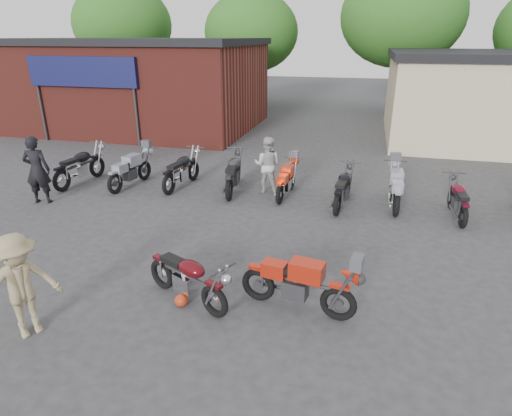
% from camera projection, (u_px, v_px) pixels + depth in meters
% --- Properties ---
extents(ground, '(90.00, 90.00, 0.00)m').
position_uv_depth(ground, '(204.00, 295.00, 7.76)').
color(ground, '#313133').
extents(brick_building, '(12.00, 8.00, 4.00)m').
position_uv_depth(brick_building, '(135.00, 86.00, 21.67)').
color(brick_building, maroon).
rests_on(brick_building, ground).
extents(stucco_building, '(10.00, 8.00, 3.50)m').
position_uv_depth(stucco_building, '(509.00, 101.00, 18.61)').
color(stucco_building, tan).
rests_on(stucco_building, ground).
extents(tree_0, '(6.56, 6.56, 8.20)m').
position_uv_depth(tree_0, '(124.00, 40.00, 29.22)').
color(tree_0, '#255416').
rests_on(tree_0, ground).
extents(tree_1, '(5.92, 5.92, 7.40)m').
position_uv_depth(tree_1, '(251.00, 47.00, 27.29)').
color(tree_1, '#255416').
rests_on(tree_1, ground).
extents(tree_2, '(7.04, 7.04, 8.80)m').
position_uv_depth(tree_2, '(400.00, 35.00, 24.95)').
color(tree_2, '#255416').
rests_on(tree_2, ground).
extents(vintage_motorcycle, '(1.95, 1.35, 1.08)m').
position_uv_depth(vintage_motorcycle, '(188.00, 275.00, 7.35)').
color(vintage_motorcycle, '#47080E').
rests_on(vintage_motorcycle, ground).
extents(sportbike, '(2.05, 0.97, 1.14)m').
position_uv_depth(sportbike, '(300.00, 281.00, 7.12)').
color(sportbike, '#B3210E').
rests_on(sportbike, ground).
extents(helmet, '(0.28, 0.28, 0.22)m').
position_uv_depth(helmet, '(181.00, 300.00, 7.41)').
color(helmet, '#A42D11').
rests_on(helmet, ground).
extents(person_dark, '(0.79, 0.63, 1.90)m').
position_uv_depth(person_dark, '(37.00, 170.00, 11.73)').
color(person_dark, black).
rests_on(person_dark, ground).
extents(person_light, '(0.82, 0.65, 1.67)m').
position_uv_depth(person_light, '(267.00, 165.00, 12.61)').
color(person_light, '#ACADA9').
rests_on(person_light, ground).
extents(person_tan, '(1.14, 1.28, 1.72)m').
position_uv_depth(person_tan, '(21.00, 286.00, 6.45)').
color(person_tan, '#93835B').
rests_on(person_tan, ground).
extents(row_bike_0, '(0.95, 2.22, 1.25)m').
position_uv_depth(row_bike_0, '(80.00, 164.00, 13.41)').
color(row_bike_0, black).
rests_on(row_bike_0, ground).
extents(row_bike_1, '(0.91, 2.07, 1.16)m').
position_uv_depth(row_bike_1, '(130.00, 168.00, 13.17)').
color(row_bike_1, '#959BA3').
rests_on(row_bike_1, ground).
extents(row_bike_2, '(0.91, 2.10, 1.18)m').
position_uv_depth(row_bike_2, '(182.00, 168.00, 13.11)').
color(row_bike_2, black).
rests_on(row_bike_2, ground).
extents(row_bike_3, '(1.01, 2.22, 1.24)m').
position_uv_depth(row_bike_3, '(233.00, 171.00, 12.72)').
color(row_bike_3, '#262629').
rests_on(row_bike_3, ground).
extents(row_bike_4, '(0.73, 1.86, 1.06)m').
position_uv_depth(row_bike_4, '(286.00, 179.00, 12.36)').
color(row_bike_4, red).
rests_on(row_bike_4, ground).
extents(row_bike_5, '(0.88, 2.05, 1.15)m').
position_uv_depth(row_bike_5, '(343.00, 186.00, 11.61)').
color(row_bike_5, black).
rests_on(row_bike_5, ground).
extents(row_bike_6, '(0.71, 2.04, 1.17)m').
position_uv_depth(row_bike_6, '(395.00, 186.00, 11.62)').
color(row_bike_6, '#9595A3').
rests_on(row_bike_6, ground).
extents(row_bike_7, '(0.68, 1.86, 1.06)m').
position_uv_depth(row_bike_7, '(458.00, 198.00, 10.91)').
color(row_bike_7, '#520A19').
rests_on(row_bike_7, ground).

